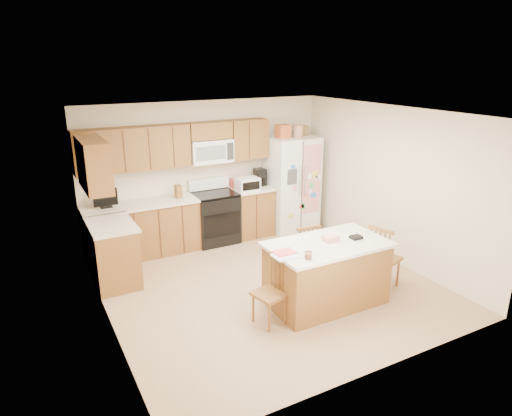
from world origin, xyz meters
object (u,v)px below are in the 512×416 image
stove (215,217)px  windsor_chair_back (303,254)px  refrigerator (291,183)px  windsor_chair_right (383,258)px  island (326,273)px  windsor_chair_left (271,293)px

stove → windsor_chair_back: size_ratio=1.24×
refrigerator → windsor_chair_right: refrigerator is taller
stove → windsor_chair_right: 3.11m
island → windsor_chair_back: 0.70m
stove → refrigerator: 1.63m
refrigerator → windsor_chair_left: refrigerator is taller
refrigerator → windsor_chair_back: 2.30m
island → windsor_chair_back: size_ratio=1.84×
island → windsor_chair_left: size_ratio=1.92×
refrigerator → windsor_chair_left: size_ratio=2.35×
island → windsor_chair_right: bearing=-0.5°
windsor_chair_back → refrigerator: bearing=62.5°
stove → windsor_chair_back: 2.12m
stove → windsor_chair_left: bearing=-99.3°
refrigerator → windsor_chair_back: refrigerator is taller
island → windsor_chair_right: island is taller
stove → windsor_chair_left: (-0.46, -2.83, -0.06)m
stove → refrigerator: size_ratio=0.55×
windsor_chair_left → island: bearing=4.7°
windsor_chair_right → windsor_chair_back: bearing=142.1°
windsor_chair_right → refrigerator: bearing=87.2°
windsor_chair_left → windsor_chair_right: size_ratio=0.92×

